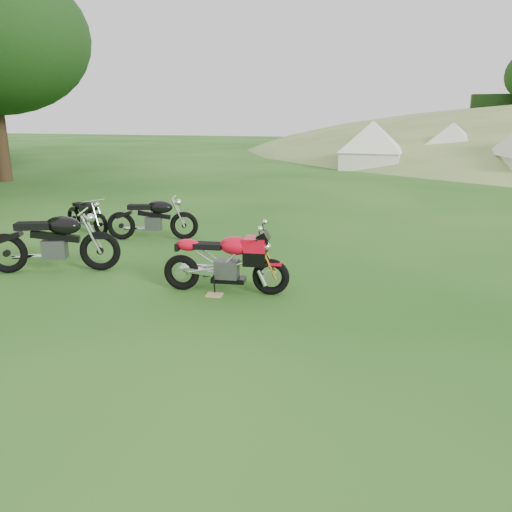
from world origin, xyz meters
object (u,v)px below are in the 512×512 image
(vintage_moto_b, at_px, (52,240))
(vintage_moto_c, at_px, (86,214))
(sport_motorcycle, at_px, (225,257))
(plywood_board, at_px, (214,295))
(tent_left, at_px, (372,144))
(vintage_moto_a, at_px, (152,217))
(tent_mid, at_px, (452,144))

(vintage_moto_b, xyz_separation_m, vintage_moto_c, (-1.35, 2.78, -0.14))
(vintage_moto_b, bearing_deg, sport_motorcycle, -24.28)
(plywood_board, distance_m, vintage_moto_b, 3.12)
(tent_left, bearing_deg, sport_motorcycle, -89.65)
(sport_motorcycle, relative_size, vintage_moto_b, 0.85)
(vintage_moto_a, xyz_separation_m, vintage_moto_b, (-0.46, -2.60, 0.07))
(sport_motorcycle, relative_size, tent_left, 0.64)
(plywood_board, relative_size, tent_mid, 0.09)
(tent_left, height_order, tent_mid, tent_left)
(vintage_moto_b, xyz_separation_m, tent_mid, (7.44, 21.09, 0.64))
(sport_motorcycle, bearing_deg, plywood_board, -126.87)
(sport_motorcycle, bearing_deg, tent_mid, 70.11)
(vintage_moto_c, bearing_deg, plywood_board, -10.27)
(vintage_moto_a, height_order, tent_left, tent_left)
(sport_motorcycle, height_order, tent_mid, tent_mid)
(tent_left, bearing_deg, vintage_moto_b, -98.85)
(sport_motorcycle, distance_m, plywood_board, 0.59)
(tent_mid, bearing_deg, vintage_moto_a, -97.57)
(vintage_moto_b, bearing_deg, vintage_moto_a, 56.86)
(plywood_board, xyz_separation_m, vintage_moto_a, (-2.60, 2.87, 0.49))
(vintage_moto_c, xyz_separation_m, tent_mid, (8.79, 18.31, 0.79))
(sport_motorcycle, distance_m, vintage_moto_c, 5.34)
(sport_motorcycle, bearing_deg, vintage_moto_b, 170.40)
(plywood_board, relative_size, vintage_moto_b, 0.11)
(plywood_board, distance_m, vintage_moto_c, 5.37)
(vintage_moto_c, height_order, tent_left, tent_left)
(plywood_board, bearing_deg, vintage_moto_c, 145.34)
(vintage_moto_a, xyz_separation_m, tent_left, (3.14, 16.90, 0.74))
(tent_left, bearing_deg, plywood_board, -89.96)
(plywood_board, height_order, tent_mid, tent_mid)
(sport_motorcycle, xyz_separation_m, vintage_moto_a, (-2.71, 2.66, -0.05))
(sport_motorcycle, height_order, vintage_moto_b, vintage_moto_b)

